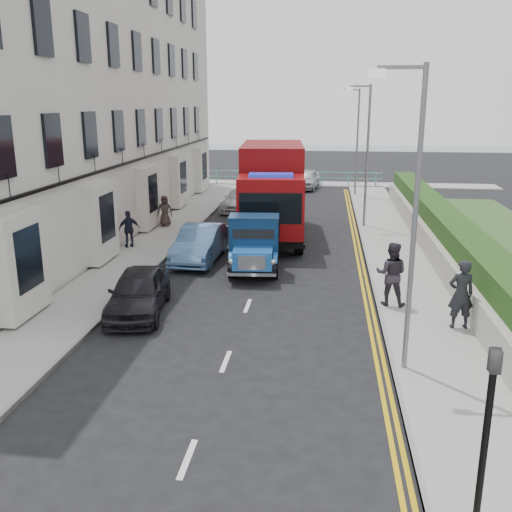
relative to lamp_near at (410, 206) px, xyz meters
name	(u,v)px	position (x,y,z in m)	size (l,w,h in m)	color
ground	(238,330)	(-4.18, 2.00, -4.00)	(120.00, 120.00, 0.00)	black
pavement_west	(153,245)	(-9.38, 11.00, -3.94)	(2.40, 38.00, 0.12)	gray
pavement_east	(395,252)	(1.12, 11.00, -3.94)	(2.60, 38.00, 0.12)	gray
promenade	(295,184)	(-4.18, 31.00, -3.94)	(30.00, 2.50, 0.12)	gray
sea_plane	(309,151)	(-4.18, 62.00, -4.00)	(120.00, 120.00, 0.00)	slate
terrace_west	(85,81)	(-13.65, 15.00, 3.17)	(6.31, 30.20, 14.25)	beige
garden_east	(443,234)	(3.03, 11.00, -3.10)	(1.45, 28.00, 1.75)	#B2AD9E
seafront_railing	(295,178)	(-4.18, 30.20, -3.42)	(13.00, 0.08, 1.11)	#59B2A5
lamp_near	(410,206)	(0.00, 0.00, 0.00)	(1.23, 0.18, 7.00)	slate
lamp_mid	(365,148)	(0.00, 16.00, 0.00)	(1.23, 0.18, 7.00)	slate
lamp_far	(356,136)	(0.00, 26.00, 0.00)	(1.23, 0.18, 7.00)	slate
traffic_signal	(488,418)	(0.42, -5.50, -1.92)	(0.16, 0.20, 3.10)	black
bedford_lorry	(254,247)	(-4.42, 7.64, -3.00)	(2.13, 4.68, 2.16)	black
red_lorry	(272,189)	(-4.33, 13.59, -1.72)	(3.40, 8.34, 4.27)	black
parked_car_front	(138,292)	(-7.36, 3.00, -3.33)	(1.58, 3.93, 1.34)	black
parked_car_mid	(200,243)	(-6.78, 9.00, -3.29)	(1.49, 4.28, 1.41)	#4E76A8
parked_car_rear	(241,200)	(-6.78, 20.00, -3.38)	(1.73, 4.25, 1.23)	#B8B7BC
seafront_car_left	(279,183)	(-5.11, 27.06, -3.31)	(2.29, 4.98, 1.38)	black
seafront_car_right	(306,179)	(-3.28, 29.00, -3.30)	(1.65, 4.10, 1.40)	#B3B4B8
pedestrian_east_near	(461,294)	(1.92, 2.67, -2.89)	(0.72, 0.47, 1.97)	black
pedestrian_east_far	(391,274)	(0.22, 4.34, -2.89)	(0.96, 0.75, 1.98)	#302933
pedestrian_west_near	(129,229)	(-10.18, 10.32, -3.08)	(0.93, 0.39, 1.59)	black
pedestrian_west_far	(165,211)	(-9.84, 14.69, -3.10)	(0.76, 0.49, 1.55)	#382C28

